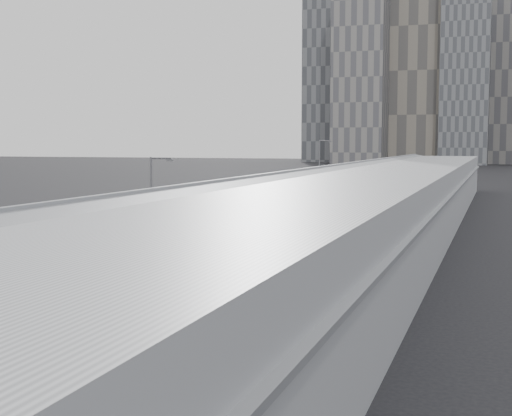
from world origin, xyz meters
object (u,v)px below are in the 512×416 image
at_px(bus_6, 343,198).
at_px(suv, 351,187).
at_px(bus_7, 361,191).
at_px(bus_2, 163,258).
at_px(shipping_container, 334,189).
at_px(bus_4, 291,217).
at_px(bus_3, 248,233).
at_px(bus_1, 57,299).
at_px(bus_5, 315,207).
at_px(street_lamp_near, 154,199).
at_px(street_lamp_far, 320,167).

bearing_deg(bus_6, suv, 101.94).
distance_m(bus_6, bus_7, 15.19).
bearing_deg(bus_2, shipping_container, 94.09).
relative_size(bus_4, suv, 2.45).
bearing_deg(shipping_container, bus_3, -87.47).
height_order(bus_2, bus_4, bus_2).
relative_size(bus_1, bus_2, 0.99).
xyz_separation_m(bus_1, bus_5, (-0.55, 54.77, -0.13)).
relative_size(bus_1, shipping_container, 2.49).
bearing_deg(bus_6, bus_2, -87.67).
distance_m(bus_6, street_lamp_near, 48.90).
height_order(bus_6, bus_7, bus_7).
bearing_deg(bus_1, bus_2, 94.82).
bearing_deg(bus_3, bus_7, 88.04).
distance_m(bus_7, street_lamp_far, 9.11).
distance_m(bus_3, bus_7, 58.15).
distance_m(bus_3, shipping_container, 65.13).
relative_size(bus_3, suv, 2.35).
bearing_deg(shipping_container, bus_6, -77.57).
bearing_deg(street_lamp_far, bus_4, -80.80).
distance_m(bus_7, street_lamp_near, 63.97).
height_order(bus_1, bus_4, bus_4).
distance_m(bus_3, bus_6, 42.96).
bearing_deg(bus_6, street_lamp_near, -94.03).
bearing_deg(street_lamp_near, bus_2, -59.98).
xyz_separation_m(bus_2, street_lamp_near, (-5.39, 9.32, 3.16)).
height_order(bus_2, bus_5, bus_2).
height_order(bus_2, street_lamp_far, street_lamp_far).
distance_m(street_lamp_far, shipping_container, 13.39).
bearing_deg(bus_3, street_lamp_far, 94.12).
height_order(bus_6, suv, bus_6).
distance_m(bus_2, street_lamp_near, 11.22).
height_order(bus_6, shipping_container, bus_6).
bearing_deg(street_lamp_far, street_lamp_near, -89.88).
bearing_deg(bus_1, suv, 95.99).
xyz_separation_m(bus_3, bus_4, (-0.17, 14.13, 0.06)).
xyz_separation_m(bus_4, shipping_container, (-6.82, 50.63, -0.35)).
distance_m(bus_1, bus_6, 70.70).
height_order(bus_6, street_lamp_far, street_lamp_far).
bearing_deg(street_lamp_far, bus_6, -58.47).
relative_size(bus_2, bus_6, 1.10).
distance_m(bus_5, shipping_container, 38.23).
height_order(bus_1, street_lamp_near, street_lamp_near).
xyz_separation_m(bus_1, bus_7, (-0.57, 85.89, -0.06)).
xyz_separation_m(bus_1, shipping_container, (-6.71, 92.50, -0.33)).
bearing_deg(shipping_container, suv, 86.22).
bearing_deg(shipping_container, bus_1, -89.48).
xyz_separation_m(bus_7, shipping_container, (-6.14, 6.62, -0.27)).
height_order(bus_5, shipping_container, bus_5).
distance_m(bus_5, street_lamp_near, 33.15).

